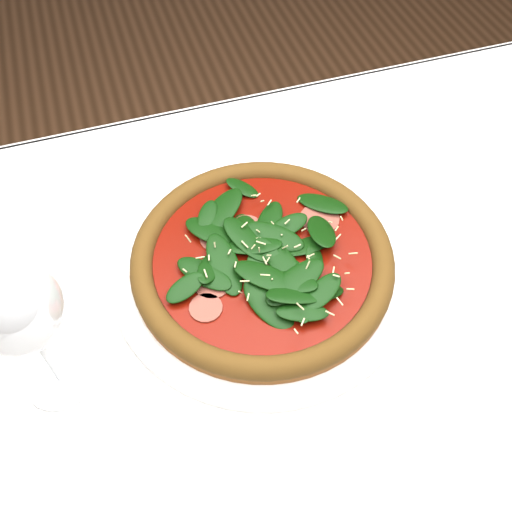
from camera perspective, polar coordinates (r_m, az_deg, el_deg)
name	(u,v)px	position (r m, az deg, el deg)	size (l,w,h in m)	color
ground	(288,467)	(1.42, 3.19, -20.32)	(6.00, 6.00, 0.00)	brown
dining_table	(308,330)	(0.82, 5.24, -7.42)	(1.21, 0.81, 0.75)	white
plate	(262,267)	(0.74, 0.62, -1.06)	(0.39, 0.39, 0.02)	white
pizza	(262,256)	(0.72, 0.63, -0.03)	(0.44, 0.44, 0.04)	#A05926
wine_glass	(15,308)	(0.58, -22.93, -4.77)	(0.09, 0.09, 0.22)	white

